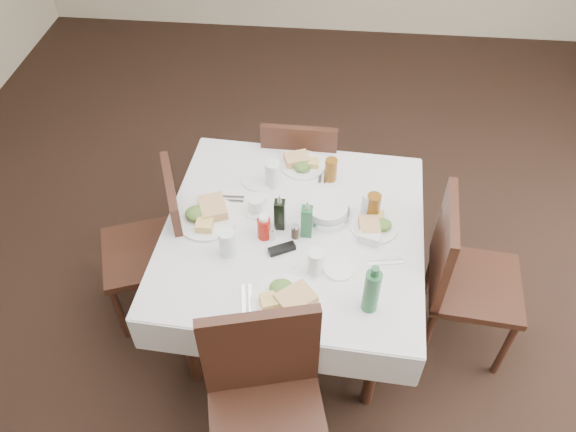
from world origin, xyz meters
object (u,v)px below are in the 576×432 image
object	(u,v)px
coffee_mug	(256,206)
green_bottle	(372,291)
chair_north	(300,168)
water_w	(227,243)
water_s	(316,262)
oil_cruet_dark	(280,213)
ketchup_bottle	(264,227)
bread_basket	(327,211)
water_n	(273,174)
oil_cruet_green	(307,220)
chair_south	(265,399)
water_e	(369,204)
dining_table	(293,240)
chair_east	(460,271)
chair_west	(159,239)

from	to	relation	value
coffee_mug	green_bottle	size ratio (longest dim) A/B	0.43
chair_north	green_bottle	world-z (taller)	green_bottle
water_w	water_s	bearing A→B (deg)	-9.95
oil_cruet_dark	ketchup_bottle	xyz separation A→B (m)	(-0.07, -0.07, -0.03)
water_s	bread_basket	xyz separation A→B (m)	(0.04, 0.36, -0.03)
water_s	water_n	bearing A→B (deg)	114.76
chair_north	oil_cruet_green	bearing A→B (deg)	-83.21
chair_north	water_n	distance (m)	0.54
ketchup_bottle	chair_south	bearing A→B (deg)	-82.89
coffee_mug	chair_south	bearing A→B (deg)	-80.30
green_bottle	oil_cruet_green	bearing A→B (deg)	127.03
water_e	oil_cruet_dark	size ratio (longest dim) A/B	0.66
dining_table	chair_south	distance (m)	0.81
chair_east	coffee_mug	world-z (taller)	chair_east
dining_table	coffee_mug	world-z (taller)	coffee_mug
water_e	coffee_mug	size ratio (longest dim) A/B	1.23
water_e	oil_cruet_dark	world-z (taller)	oil_cruet_dark
chair_north	chair_west	size ratio (longest dim) A/B	0.97
water_s	bread_basket	bearing A→B (deg)	84.39
ketchup_bottle	green_bottle	xyz separation A→B (m)	(0.50, -0.36, 0.05)
water_n	bread_basket	xyz separation A→B (m)	(0.29, -0.20, -0.04)
water_s	water_e	world-z (taller)	water_e
chair_south	ketchup_bottle	size ratio (longest dim) A/B	7.32
oil_cruet_green	green_bottle	xyz separation A→B (m)	(0.30, -0.40, 0.02)
water_s	ketchup_bottle	size ratio (longest dim) A/B	0.95
dining_table	water_w	size ratio (longest dim) A/B	9.47
coffee_mug	green_bottle	xyz separation A→B (m)	(0.56, -0.53, 0.08)
water_e	bread_basket	xyz separation A→B (m)	(-0.20, -0.03, -0.04)
chair_east	water_e	world-z (taller)	chair_east
chair_south	chair_east	world-z (taller)	chair_south
water_s	water_e	distance (m)	0.46
chair_south	chair_north	bearing A→B (deg)	89.31
water_s	coffee_mug	size ratio (longest dim) A/B	1.14
chair_west	water_s	size ratio (longest dim) A/B	7.11
bread_basket	green_bottle	size ratio (longest dim) A/B	0.85
water_s	oil_cruet_dark	xyz separation A→B (m)	(-0.19, 0.26, 0.03)
chair_south	dining_table	bearing A→B (deg)	87.05
chair_east	ketchup_bottle	distance (m)	1.02
water_n	oil_cruet_green	distance (m)	0.39
chair_north	water_s	bearing A→B (deg)	-81.47
water_n	ketchup_bottle	size ratio (longest dim) A/B	1.06
dining_table	chair_east	world-z (taller)	chair_east
ketchup_bottle	chair_north	bearing A→B (deg)	82.00
water_e	ketchup_bottle	world-z (taller)	water_e
chair_west	water_w	xyz separation A→B (m)	(0.44, -0.25, 0.30)
chair_north	oil_cruet_green	distance (m)	0.83
dining_table	bread_basket	distance (m)	0.22
chair_east	oil_cruet_dark	distance (m)	0.96
water_n	coffee_mug	size ratio (longest dim) A/B	1.28
chair_north	chair_east	distance (m)	1.15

